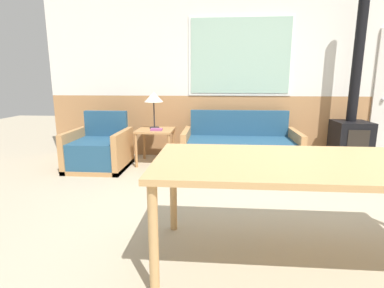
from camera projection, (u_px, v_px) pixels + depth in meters
name	position (u px, v px, depth m)	size (l,w,h in m)	color
ground_plane	(305.00, 234.00, 2.56)	(16.00, 16.00, 0.00)	#B2A58C
wall_back	(264.00, 75.00, 4.84)	(7.20, 0.09, 2.70)	#AD7A4C
couch	(240.00, 150.00, 4.53)	(1.70, 0.85, 0.81)	#B27F4C
armchair	(99.00, 151.00, 4.42)	(0.82, 0.82, 0.82)	#B27F4C
side_table	(156.00, 135.00, 4.63)	(0.56, 0.56, 0.54)	#B27F4C
table_lamp	(154.00, 98.00, 4.61)	(0.29, 0.29, 0.57)	#262628
book_stack	(156.00, 129.00, 4.51)	(0.18, 0.13, 0.03)	#994C84
dining_table	(315.00, 170.00, 2.02)	(2.17, 0.94, 0.76)	tan
wood_stove	(352.00, 126.00, 4.44)	(0.49, 0.51, 2.46)	black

